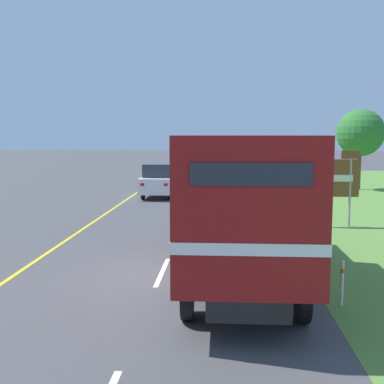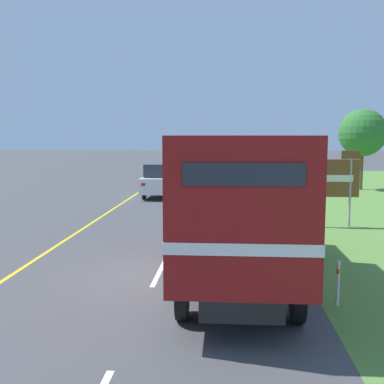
% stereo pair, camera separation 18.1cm
% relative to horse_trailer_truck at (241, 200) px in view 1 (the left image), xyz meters
% --- Properties ---
extents(ground_plane, '(200.00, 200.00, 0.00)m').
position_rel_horse_trailer_truck_xyz_m(ground_plane, '(-1.98, 0.28, -1.97)').
color(ground_plane, '#444447').
extents(edge_line_yellow, '(0.12, 53.76, 0.01)m').
position_rel_horse_trailer_truck_xyz_m(edge_line_yellow, '(-5.68, 10.48, -1.97)').
color(edge_line_yellow, yellow).
rests_on(edge_line_yellow, ground).
extents(centre_dash_near, '(0.12, 2.60, 0.01)m').
position_rel_horse_trailer_truck_xyz_m(centre_dash_near, '(-1.98, 0.65, -1.97)').
color(centre_dash_near, white).
rests_on(centre_dash_near, ground).
extents(centre_dash_mid_a, '(0.12, 2.60, 0.01)m').
position_rel_horse_trailer_truck_xyz_m(centre_dash_mid_a, '(-1.98, 7.25, -1.97)').
color(centre_dash_mid_a, white).
rests_on(centre_dash_mid_a, ground).
extents(centre_dash_mid_b, '(0.12, 2.60, 0.01)m').
position_rel_horse_trailer_truck_xyz_m(centre_dash_mid_b, '(-1.98, 13.85, -1.97)').
color(centre_dash_mid_b, white).
rests_on(centre_dash_mid_b, ground).
extents(centre_dash_far, '(0.12, 2.60, 0.01)m').
position_rel_horse_trailer_truck_xyz_m(centre_dash_far, '(-1.98, 20.45, -1.97)').
color(centre_dash_far, white).
rests_on(centre_dash_far, ground).
extents(centre_dash_farthest, '(0.12, 2.60, 0.01)m').
position_rel_horse_trailer_truck_xyz_m(centre_dash_farthest, '(-1.98, 27.05, -1.97)').
color(centre_dash_farthest, white).
rests_on(centre_dash_farthest, ground).
extents(horse_trailer_truck, '(2.55, 8.51, 3.51)m').
position_rel_horse_trailer_truck_xyz_m(horse_trailer_truck, '(0.00, 0.00, 0.00)').
color(horse_trailer_truck, black).
rests_on(horse_trailer_truck, ground).
extents(lead_car_white, '(1.80, 4.49, 1.92)m').
position_rel_horse_trailer_truck_xyz_m(lead_car_white, '(-4.05, 15.97, -1.00)').
color(lead_car_white, black).
rests_on(lead_car_white, ground).
extents(highway_sign, '(2.21, 0.09, 2.94)m').
position_rel_horse_trailer_truck_xyz_m(highway_sign, '(3.73, 7.29, -0.14)').
color(highway_sign, '#9E9EA3').
rests_on(highway_sign, ground).
extents(roadside_tree_mid, '(3.04, 3.04, 5.20)m').
position_rel_horse_trailer_truck_xyz_m(roadside_tree_mid, '(8.44, 20.40, 1.69)').
color(roadside_tree_mid, brown).
rests_on(roadside_tree_mid, ground).
extents(delineator_post, '(0.08, 0.08, 0.95)m').
position_rel_horse_trailer_truck_xyz_m(delineator_post, '(2.05, -1.59, -1.47)').
color(delineator_post, white).
rests_on(delineator_post, ground).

